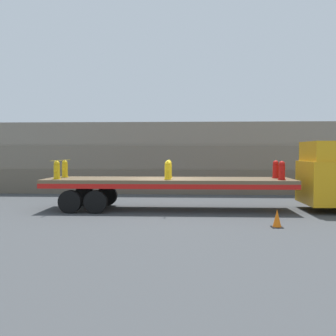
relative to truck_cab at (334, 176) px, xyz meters
The scene contains 13 objects.
ground_plane 7.24m from the truck_cab, behind, with size 120.00×120.00×0.00m, color #3F4244.
rock_cliff 10.34m from the truck_cab, 133.40° to the left, with size 60.00×3.30×4.32m.
truck_cab is the anchor object (origin of this frame).
flatbed_trailer 7.81m from the truck_cab, behind, with size 10.70×2.52×1.37m.
fire_hydrant_yellow_near_0 11.85m from the truck_cab, behind, with size 0.33×0.47×0.78m.
fire_hydrant_yellow_far_0 11.85m from the truck_cab, behind, with size 0.33×0.47×0.78m.
fire_hydrant_yellow_near_1 7.11m from the truck_cab, behind, with size 0.33×0.47×0.78m.
fire_hydrant_yellow_far_1 7.11m from the truck_cab, behind, with size 0.33×0.47×0.78m.
fire_hydrant_red_near_2 2.41m from the truck_cab, 167.24° to the right, with size 0.33×0.47×0.78m.
fire_hydrant_red_far_2 2.41m from the truck_cab, 167.24° to the left, with size 0.33×0.47×0.78m.
cargo_strap_rear 11.85m from the truck_cab, behind, with size 0.05×2.61×0.01m.
cargo_strap_middle 7.12m from the truck_cab, behind, with size 0.05×2.61×0.01m.
traffic_cone 5.06m from the truck_cab, 131.77° to the right, with size 0.37×0.37×0.61m.
Camera 1 is at (0.76, -16.24, 2.53)m, focal length 40.00 mm.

